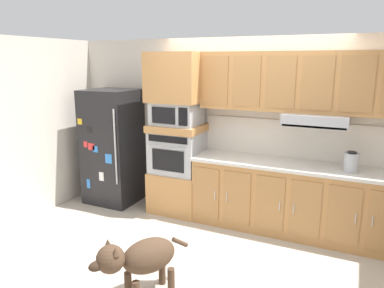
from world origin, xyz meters
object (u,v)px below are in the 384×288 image
microwave (177,113)px  electric_kettle (351,162)px  dog (140,258)px  refrigerator (113,147)px  built_in_oven (177,152)px

microwave → electric_kettle: (2.30, -0.05, -0.43)m
electric_kettle → dog: bearing=-130.7°
refrigerator → electric_kettle: 3.41m
built_in_oven → dog: 2.14m
refrigerator → built_in_oven: bearing=3.5°
refrigerator → microwave: bearing=3.5°
electric_kettle → refrigerator: bearing=-179.7°
refrigerator → microwave: (1.10, 0.07, 0.58)m
refrigerator → electric_kettle: (3.40, 0.02, 0.15)m
built_in_oven → dog: built_in_oven is taller
built_in_oven → dog: size_ratio=0.78×
microwave → dog: bearing=-72.2°
built_in_oven → dog: (0.64, -1.99, -0.49)m
microwave → refrigerator: bearing=-176.5°
microwave → dog: 2.34m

